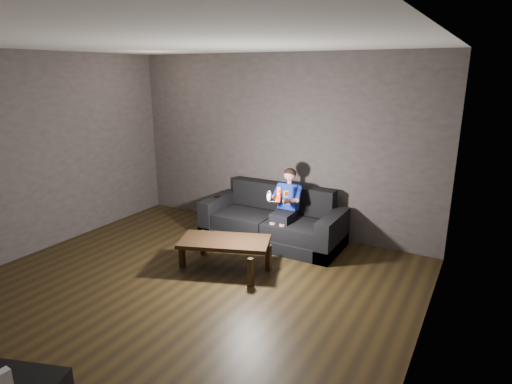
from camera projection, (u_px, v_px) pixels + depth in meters
The scene contains 11 objects.
floor at pixel (177, 296), 4.80m from camera, with size 5.00×5.00×0.00m, color black.
back_wall at pixel (278, 144), 6.53m from camera, with size 5.00×0.04×2.70m, color #36302F.
left_wall at pixel (23, 157), 5.61m from camera, with size 0.04×5.00×2.70m, color #36302F.
right_wall at pixel (425, 219), 3.25m from camera, with size 0.04×5.00×2.70m, color #36302F.
ceiling at pixel (163, 42), 4.06m from camera, with size 5.00×5.00×0.02m, color beige.
sofa at pixel (273, 224), 6.30m from camera, with size 2.06×0.89×0.79m.
child at pixel (286, 201), 6.03m from camera, with size 0.42×0.51×1.02m.
wii_remote_red at pixel (279, 195), 5.61m from camera, with size 0.06×0.08×0.20m.
nunchuk_white at pixel (269, 196), 5.69m from camera, with size 0.08×0.10×0.15m.
wii_remote_black at pixel (218, 196), 6.59m from camera, with size 0.06×0.15×0.03m.
coffee_table at pixel (225, 244), 5.35m from camera, with size 1.23×0.91×0.40m.
Camera 1 is at (2.88, -3.31, 2.44)m, focal length 30.00 mm.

